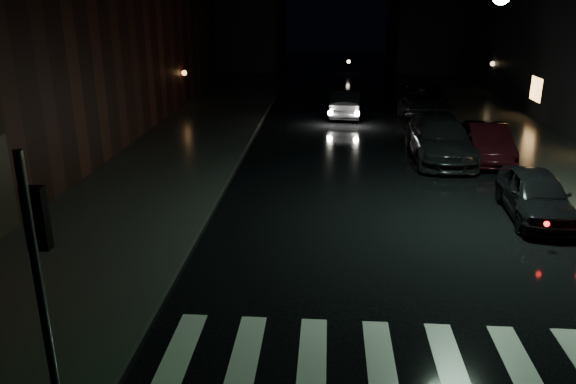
% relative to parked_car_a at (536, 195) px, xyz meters
% --- Properties ---
extents(ground, '(120.00, 120.00, 0.00)m').
position_rel_parked_car_a_xyz_m(ground, '(-7.40, -7.99, -0.69)').
color(ground, black).
rests_on(ground, ground).
extents(sidewalk_left, '(6.00, 44.00, 0.15)m').
position_rel_parked_car_a_xyz_m(sidewalk_left, '(-12.40, 6.01, -0.61)').
color(sidewalk_left, '#282826').
rests_on(sidewalk_left, ground).
extents(sidewalk_right, '(4.00, 44.00, 0.15)m').
position_rel_parked_car_a_xyz_m(sidewalk_right, '(2.60, 6.01, -0.61)').
color(sidewalk_right, '#282826').
rests_on(sidewalk_right, ground).
extents(building_left, '(10.00, 36.00, 7.00)m').
position_rel_parked_car_a_xyz_m(building_left, '(-19.40, 8.01, 2.81)').
color(building_left, black).
rests_on(building_left, ground).
extents(building_far_left, '(14.00, 10.00, 8.00)m').
position_rel_parked_car_a_xyz_m(building_far_left, '(-17.40, 37.01, 3.31)').
color(building_far_left, black).
rests_on(building_far_left, ground).
extents(building_far_right, '(14.00, 10.00, 7.00)m').
position_rel_parked_car_a_xyz_m(building_far_right, '(6.60, 37.01, 2.81)').
color(building_far_right, black).
rests_on(building_far_right, ground).
extents(crosswalk, '(9.00, 3.00, 0.01)m').
position_rel_parked_car_a_xyz_m(crosswalk, '(-4.40, -7.49, -0.68)').
color(crosswalk, beige).
rests_on(crosswalk, ground).
extents(signal_pole_corner, '(0.68, 0.61, 4.20)m').
position_rel_parked_car_a_xyz_m(signal_pole_corner, '(-9.55, -9.45, 0.86)').
color(signal_pole_corner, slate).
rests_on(signal_pole_corner, ground).
extents(parked_car_a, '(1.86, 4.12, 1.37)m').
position_rel_parked_car_a_xyz_m(parked_car_a, '(0.00, 0.00, 0.00)').
color(parked_car_a, black).
rests_on(parked_car_a, ground).
extents(parked_car_b, '(1.79, 4.37, 1.41)m').
position_rel_parked_car_a_xyz_m(parked_car_b, '(0.20, 6.07, 0.02)').
color(parked_car_b, black).
rests_on(parked_car_b, ground).
extents(parked_car_c, '(2.29, 5.58, 1.61)m').
position_rel_parked_car_a_xyz_m(parked_car_c, '(-1.60, 6.21, 0.12)').
color(parked_car_c, black).
rests_on(parked_car_c, ground).
extents(parked_car_d, '(3.16, 5.85, 1.56)m').
position_rel_parked_car_a_xyz_m(parked_car_d, '(-0.88, 15.82, 0.09)').
color(parked_car_d, black).
rests_on(parked_car_d, ground).
extents(oncoming_car, '(1.86, 4.44, 1.43)m').
position_rel_parked_car_a_xyz_m(oncoming_car, '(-5.05, 14.26, 0.03)').
color(oncoming_car, black).
rests_on(oncoming_car, ground).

